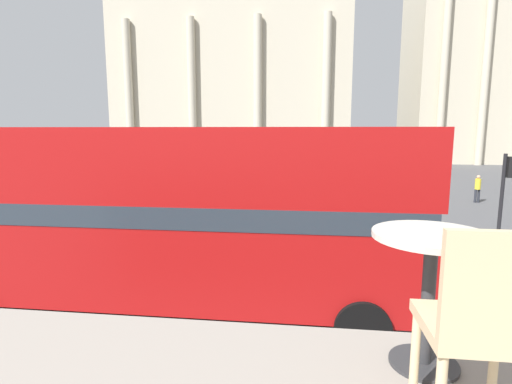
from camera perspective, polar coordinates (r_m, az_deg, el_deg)
double_decker_bus at (r=9.24m, az=-11.90°, el=-3.02°), size 11.04×2.65×4.36m
cafe_dining_table at (r=2.29m, az=23.60°, el=-10.12°), size 0.60×0.60×0.73m
cafe_chair_0 at (r=1.83m, az=29.63°, el=-16.07°), size 0.40×0.40×0.91m
plaza_building_left at (r=52.69m, az=-2.89°, el=14.92°), size 28.13×15.29×19.82m
plaza_building_right at (r=65.45m, az=31.76°, el=14.59°), size 24.77×13.79×24.68m
traffic_light_near at (r=15.79m, az=32.00°, el=0.28°), size 0.42×0.24×3.53m
traffic_light_mid at (r=22.64m, az=15.64°, el=3.85°), size 0.42×0.24×3.77m
car_silver at (r=19.14m, az=-15.60°, el=-2.34°), size 4.20×1.93×1.35m
car_navy at (r=29.75m, az=-8.61°, el=1.77°), size 4.20×1.93×1.35m
pedestrian_olive at (r=25.99m, az=11.13°, el=1.48°), size 0.32×0.32×1.81m
pedestrian_yellow at (r=27.25m, az=29.10°, el=0.64°), size 0.32×0.32×1.66m
pedestrian_blue at (r=25.67m, az=3.66°, el=1.27°), size 0.32×0.32×1.63m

